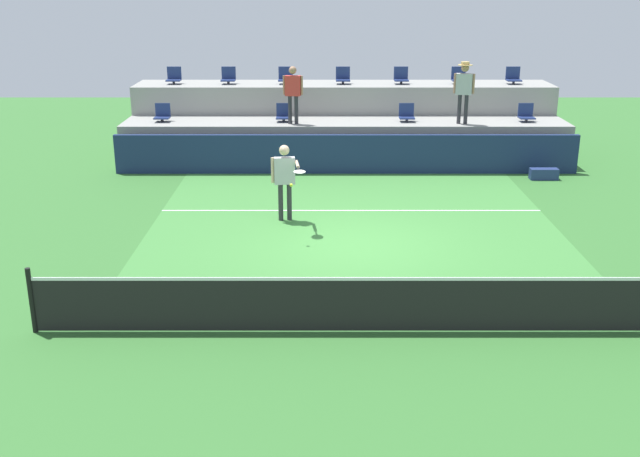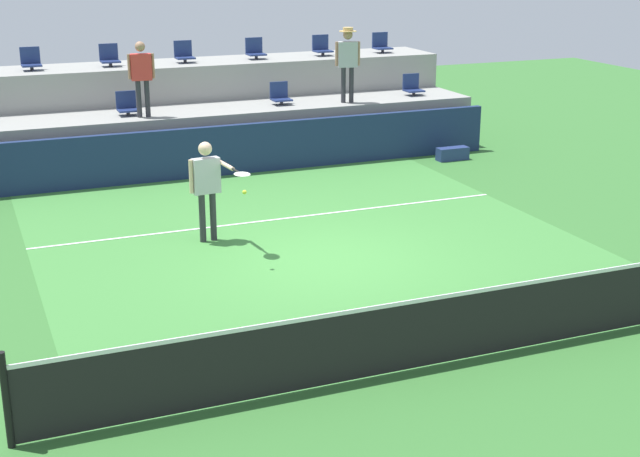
{
  "view_description": "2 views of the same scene",
  "coord_description": "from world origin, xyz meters",
  "px_view_note": "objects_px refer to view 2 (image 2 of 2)",
  "views": [
    {
      "loc": [
        -0.74,
        -14.62,
        5.28
      ],
      "look_at": [
        -0.75,
        -1.54,
        0.88
      ],
      "focal_mm": 42.11,
      "sensor_mm": 36.0,
      "label": 1
    },
    {
      "loc": [
        -5.35,
        -12.77,
        4.99
      ],
      "look_at": [
        -0.53,
        -0.95,
        0.89
      ],
      "focal_mm": 50.85,
      "sensor_mm": 36.0,
      "label": 2
    }
  ],
  "objects_px": {
    "stadium_chair_upper_mid_right": "(255,50)",
    "stadium_chair_lower_right": "(280,95)",
    "spectator_with_hat": "(348,57)",
    "stadium_chair_upper_center": "(184,54)",
    "equipment_bag": "(452,154)",
    "stadium_chair_upper_left": "(31,61)",
    "stadium_chair_upper_far_right": "(381,44)",
    "stadium_chair_lower_left": "(127,105)",
    "stadium_chair_upper_right": "(322,47)",
    "tennis_ball": "(244,192)",
    "stadium_chair_upper_mid_left": "(109,57)",
    "tennis_player": "(208,181)",
    "spectator_leaning_on_rail": "(141,72)",
    "stadium_chair_lower_far_right": "(412,86)"
  },
  "relations": [
    {
      "from": "stadium_chair_upper_mid_right",
      "to": "stadium_chair_lower_right",
      "type": "bearing_deg",
      "value": -89.77
    },
    {
      "from": "stadium_chair_upper_mid_right",
      "to": "spectator_with_hat",
      "type": "xyz_separation_m",
      "value": [
        1.56,
        -2.18,
        0.02
      ]
    },
    {
      "from": "stadium_chair_upper_center",
      "to": "equipment_bag",
      "type": "bearing_deg",
      "value": -34.42
    },
    {
      "from": "stadium_chair_upper_left",
      "to": "stadium_chair_upper_far_right",
      "type": "distance_m",
      "value": 8.89
    },
    {
      "from": "stadium_chair_lower_left",
      "to": "stadium_chair_upper_right",
      "type": "xyz_separation_m",
      "value": [
        5.39,
        1.8,
        0.85
      ]
    },
    {
      "from": "stadium_chair_lower_right",
      "to": "tennis_ball",
      "type": "bearing_deg",
      "value": -113.92
    },
    {
      "from": "stadium_chair_upper_mid_left",
      "to": "stadium_chair_lower_right",
      "type": "bearing_deg",
      "value": -26.48
    },
    {
      "from": "stadium_chair_lower_right",
      "to": "tennis_player",
      "type": "bearing_deg",
      "value": -120.73
    },
    {
      "from": "spectator_leaning_on_rail",
      "to": "spectator_with_hat",
      "type": "relative_size",
      "value": 0.93
    },
    {
      "from": "stadium_chair_upper_left",
      "to": "stadium_chair_upper_center",
      "type": "xyz_separation_m",
      "value": [
        3.57,
        0.0,
        0.0
      ]
    },
    {
      "from": "stadium_chair_lower_left",
      "to": "tennis_player",
      "type": "distance_m",
      "value": 5.61
    },
    {
      "from": "stadium_chair_upper_mid_right",
      "to": "stadium_chair_lower_far_right",
      "type": "bearing_deg",
      "value": -27.17
    },
    {
      "from": "stadium_chair_upper_mid_left",
      "to": "stadium_chair_upper_center",
      "type": "relative_size",
      "value": 1.0
    },
    {
      "from": "stadium_chair_upper_mid_right",
      "to": "equipment_bag",
      "type": "relative_size",
      "value": 0.68
    },
    {
      "from": "stadium_chair_upper_center",
      "to": "spectator_with_hat",
      "type": "distance_m",
      "value": 4.02
    },
    {
      "from": "stadium_chair_upper_right",
      "to": "stadium_chair_upper_far_right",
      "type": "distance_m",
      "value": 1.7
    },
    {
      "from": "stadium_chair_lower_right",
      "to": "equipment_bag",
      "type": "distance_m",
      "value": 4.28
    },
    {
      "from": "stadium_chair_upper_far_right",
      "to": "spectator_with_hat",
      "type": "xyz_separation_m",
      "value": [
        -1.94,
        -2.18,
        0.02
      ]
    },
    {
      "from": "stadium_chair_upper_far_right",
      "to": "stadium_chair_upper_right",
      "type": "bearing_deg",
      "value": 180.0
    },
    {
      "from": "stadium_chair_lower_right",
      "to": "stadium_chair_lower_far_right",
      "type": "relative_size",
      "value": 1.0
    },
    {
      "from": "stadium_chair_upper_left",
      "to": "stadium_chair_upper_mid_left",
      "type": "distance_m",
      "value": 1.78
    },
    {
      "from": "stadium_chair_upper_mid_left",
      "to": "tennis_ball",
      "type": "relative_size",
      "value": 7.65
    },
    {
      "from": "stadium_chair_lower_left",
      "to": "stadium_chair_upper_right",
      "type": "distance_m",
      "value": 5.74
    },
    {
      "from": "stadium_chair_upper_mid_right",
      "to": "spectator_with_hat",
      "type": "height_order",
      "value": "spectator_with_hat"
    },
    {
      "from": "stadium_chair_upper_right",
      "to": "spectator_with_hat",
      "type": "distance_m",
      "value": 2.2
    },
    {
      "from": "equipment_bag",
      "to": "stadium_chair_lower_right",
      "type": "bearing_deg",
      "value": 151.98
    },
    {
      "from": "stadium_chair_upper_mid_right",
      "to": "equipment_bag",
      "type": "xyz_separation_m",
      "value": [
        3.61,
        -3.72,
        -2.16
      ]
    },
    {
      "from": "stadium_chair_upper_center",
      "to": "stadium_chair_upper_mid_right",
      "type": "distance_m",
      "value": 1.81
    },
    {
      "from": "stadium_chair_upper_left",
      "to": "equipment_bag",
      "type": "distance_m",
      "value": 9.97
    },
    {
      "from": "stadium_chair_upper_mid_right",
      "to": "tennis_player",
      "type": "height_order",
      "value": "stadium_chair_upper_mid_right"
    },
    {
      "from": "stadium_chair_upper_mid_right",
      "to": "tennis_ball",
      "type": "distance_m",
      "value": 9.44
    },
    {
      "from": "equipment_bag",
      "to": "stadium_chair_upper_center",
      "type": "bearing_deg",
      "value": 145.58
    },
    {
      "from": "stadium_chair_upper_mid_left",
      "to": "tennis_player",
      "type": "height_order",
      "value": "stadium_chair_upper_mid_left"
    },
    {
      "from": "stadium_chair_lower_left",
      "to": "stadium_chair_lower_right",
      "type": "xyz_separation_m",
      "value": [
        3.6,
        0.0,
        0.0
      ]
    },
    {
      "from": "stadium_chair_upper_center",
      "to": "stadium_chair_upper_right",
      "type": "bearing_deg",
      "value": 0.0
    },
    {
      "from": "tennis_player",
      "to": "stadium_chair_lower_left",
      "type": "bearing_deg",
      "value": 92.85
    },
    {
      "from": "stadium_chair_upper_center",
      "to": "spectator_leaning_on_rail",
      "type": "relative_size",
      "value": 0.32
    },
    {
      "from": "stadium_chair_lower_right",
      "to": "spectator_leaning_on_rail",
      "type": "distance_m",
      "value": 3.42
    },
    {
      "from": "stadium_chair_upper_far_right",
      "to": "spectator_leaning_on_rail",
      "type": "xyz_separation_m",
      "value": [
        -6.8,
        -2.18,
        -0.09
      ]
    },
    {
      "from": "stadium_chair_upper_center",
      "to": "spectator_leaning_on_rail",
      "type": "bearing_deg",
      "value": -124.23
    },
    {
      "from": "stadium_chair_lower_left",
      "to": "spectator_with_hat",
      "type": "height_order",
      "value": "spectator_with_hat"
    },
    {
      "from": "stadium_chair_upper_center",
      "to": "stadium_chair_upper_mid_right",
      "type": "xyz_separation_m",
      "value": [
        1.81,
        0.0,
        0.0
      ]
    },
    {
      "from": "stadium_chair_upper_right",
      "to": "spectator_leaning_on_rail",
      "type": "height_order",
      "value": "spectator_leaning_on_rail"
    },
    {
      "from": "stadium_chair_lower_left",
      "to": "equipment_bag",
      "type": "height_order",
      "value": "stadium_chair_lower_left"
    },
    {
      "from": "tennis_player",
      "to": "stadium_chair_lower_far_right",
      "type": "bearing_deg",
      "value": 39.32
    },
    {
      "from": "tennis_ball",
      "to": "equipment_bag",
      "type": "relative_size",
      "value": 0.09
    },
    {
      "from": "stadium_chair_lower_left",
      "to": "stadium_chair_lower_right",
      "type": "relative_size",
      "value": 1.0
    },
    {
      "from": "stadium_chair_upper_mid_left",
      "to": "tennis_ball",
      "type": "height_order",
      "value": "stadium_chair_upper_mid_left"
    },
    {
      "from": "stadium_chair_upper_mid_left",
      "to": "spectator_with_hat",
      "type": "xyz_separation_m",
      "value": [
        5.17,
        -2.18,
        0.02
      ]
    },
    {
      "from": "stadium_chair_upper_left",
      "to": "tennis_ball",
      "type": "bearing_deg",
      "value": -75.63
    }
  ]
}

